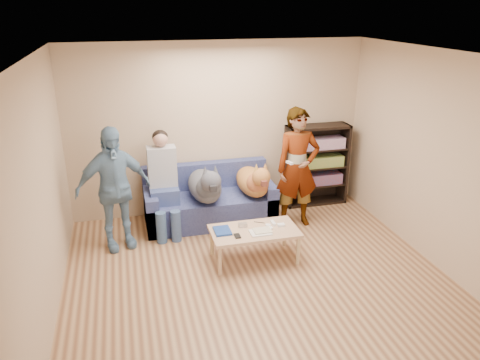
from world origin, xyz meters
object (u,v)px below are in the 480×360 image
object	(u,v)px
notebook_blue	(222,231)
person_seated	(163,179)
coffee_table	(254,233)
sofa	(209,203)
camera_silver	(243,225)
person_standing_right	(298,168)
dog_tan	(254,181)
dog_gray	(206,186)
bookshelf	(316,163)
person_standing_left	(114,189)

from	to	relation	value
notebook_blue	person_seated	distance (m)	1.32
coffee_table	sofa	bearing A→B (deg)	104.41
camera_silver	person_standing_right	bearing A→B (deg)	36.24
dog_tan	coffee_table	world-z (taller)	dog_tan
dog_gray	bookshelf	size ratio (longest dim) A/B	0.98
camera_silver	sofa	bearing A→B (deg)	100.26
person_standing_right	dog_tan	xyz separation A→B (m)	(-0.59, 0.22, -0.23)
notebook_blue	coffee_table	distance (m)	0.41
person_standing_left	dog_tan	world-z (taller)	person_standing_left
person_seated	dog_gray	xyz separation A→B (m)	(0.58, -0.13, -0.11)
person_standing_right	dog_gray	bearing A→B (deg)	173.22
notebook_blue	dog_gray	distance (m)	1.02
person_standing_left	dog_tan	size ratio (longest dim) A/B	1.42
camera_silver	coffee_table	world-z (taller)	camera_silver
sofa	coffee_table	world-z (taller)	sofa
person_seated	dog_tan	world-z (taller)	person_seated
person_standing_left	person_seated	bearing A→B (deg)	14.17
person_standing_right	sofa	bearing A→B (deg)	161.42
coffee_table	person_seated	bearing A→B (deg)	130.52
person_seated	dog_tan	distance (m)	1.31
person_seated	dog_tan	bearing A→B (deg)	-4.04
camera_silver	person_seated	bearing A→B (deg)	129.97
person_standing_left	notebook_blue	world-z (taller)	person_standing_left
sofa	dog_tan	world-z (taller)	dog_tan
notebook_blue	sofa	world-z (taller)	sofa
dog_gray	notebook_blue	bearing A→B (deg)	-88.87
person_standing_right	person_standing_left	size ratio (longest dim) A/B	1.05
bookshelf	person_standing_left	bearing A→B (deg)	-166.77
person_seated	sofa	bearing A→B (deg)	10.75
person_standing_right	person_standing_left	world-z (taller)	person_standing_right
camera_silver	dog_tan	xyz separation A→B (m)	(0.42, 0.96, 0.20)
dog_gray	coffee_table	bearing A→B (deg)	-68.06
bookshelf	notebook_blue	bearing A→B (deg)	-141.58
coffee_table	camera_silver	bearing A→B (deg)	135.00
person_standing_left	dog_tan	distance (m)	2.00
person_standing_left	camera_silver	bearing A→B (deg)	-38.51
dog_gray	coffee_table	size ratio (longest dim) A/B	1.16
person_standing_right	dog_tan	world-z (taller)	person_standing_right
dog_gray	dog_tan	world-z (taller)	dog_gray
person_standing_left	dog_gray	size ratio (longest dim) A/B	1.31
sofa	dog_gray	xyz separation A→B (m)	(-0.09, -0.26, 0.38)
person_standing_left	camera_silver	world-z (taller)	person_standing_left
dog_gray	bookshelf	xyz separation A→B (m)	(1.89, 0.49, 0.02)
sofa	coffee_table	bearing A→B (deg)	-75.59
camera_silver	dog_tan	world-z (taller)	dog_tan
person_standing_left	dog_gray	xyz separation A→B (m)	(1.25, 0.25, -0.17)
person_standing_right	person_seated	bearing A→B (deg)	171.85
person_standing_right	camera_silver	world-z (taller)	person_standing_right
dog_tan	bookshelf	bearing A→B (deg)	21.15
dog_gray	person_standing_left	bearing A→B (deg)	-168.75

